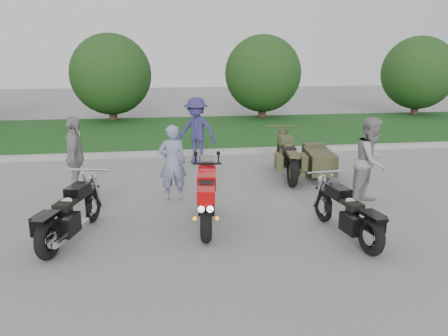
{
  "coord_description": "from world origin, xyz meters",
  "views": [
    {
      "loc": [
        -1.12,
        -7.03,
        2.83
      ],
      "look_at": [
        0.16,
        1.06,
        0.8
      ],
      "focal_mm": 35.0,
      "sensor_mm": 36.0,
      "label": 1
    }
  ],
  "objects": [
    {
      "name": "cruiser_left",
      "position": [
        -2.52,
        -0.17,
        0.42
      ],
      "size": [
        0.73,
        2.08,
        0.82
      ],
      "rotation": [
        0.0,
        0.0,
        -0.28
      ],
      "color": "black",
      "rests_on": "ground"
    },
    {
      "name": "grass_strip",
      "position": [
        0.0,
        10.15,
        0.07
      ],
      "size": [
        60.0,
        8.0,
        0.14
      ],
      "primitive_type": "cube",
      "color": "#265D20",
      "rests_on": "ground"
    },
    {
      "name": "sportbike_red",
      "position": [
        -0.3,
        0.06,
        0.55
      ],
      "size": [
        0.5,
        1.97,
        0.94
      ],
      "rotation": [
        0.0,
        0.0,
        -0.13
      ],
      "color": "black",
      "rests_on": "ground"
    },
    {
      "name": "person_denim",
      "position": [
        0.01,
        5.0,
        0.92
      ],
      "size": [
        1.36,
        1.22,
        1.83
      ],
      "primitive_type": "imported",
      "rotation": [
        0.0,
        0.0,
        -0.58
      ],
      "color": "navy",
      "rests_on": "ground"
    },
    {
      "name": "curb",
      "position": [
        0.0,
        6.0,
        0.07
      ],
      "size": [
        60.0,
        0.3,
        0.15
      ],
      "primitive_type": "cube",
      "color": "#A19F98",
      "rests_on": "ground"
    },
    {
      "name": "ground",
      "position": [
        0.0,
        0.0,
        0.0
      ],
      "size": [
        80.0,
        80.0,
        0.0
      ],
      "primitive_type": "plane",
      "color": "gray",
      "rests_on": "ground"
    },
    {
      "name": "person_stripe",
      "position": [
        -0.8,
        1.72,
        0.79
      ],
      "size": [
        0.6,
        0.42,
        1.57
      ],
      "primitive_type": "imported",
      "rotation": [
        0.0,
        0.0,
        3.22
      ],
      "color": "#7881A4",
      "rests_on": "ground"
    },
    {
      "name": "cruiser_sidecar",
      "position": [
        2.49,
        2.92,
        0.45
      ],
      "size": [
        1.44,
        2.5,
        0.97
      ],
      "rotation": [
        0.0,
        0.0,
        -0.15
      ],
      "color": "black",
      "rests_on": "ground"
    },
    {
      "name": "cruiser_right",
      "position": [
        1.9,
        -0.78,
        0.4
      ],
      "size": [
        0.48,
        2.04,
        0.78
      ],
      "rotation": [
        0.0,
        0.0,
        0.12
      ],
      "color": "black",
      "rests_on": "ground"
    },
    {
      "name": "tree_far_right",
      "position": [
        12.0,
        13.5,
        2.19
      ],
      "size": [
        3.6,
        3.6,
        4.0
      ],
      "color": "#3F2B1C",
      "rests_on": "ground"
    },
    {
      "name": "person_grey",
      "position": [
        3.11,
        0.89,
        0.88
      ],
      "size": [
        1.08,
        1.05,
        1.75
      ],
      "primitive_type": "imported",
      "rotation": [
        0.0,
        0.0,
        0.67
      ],
      "color": "gray",
      "rests_on": "ground"
    },
    {
      "name": "tree_mid_right",
      "position": [
        4.0,
        13.5,
        2.19
      ],
      "size": [
        3.6,
        3.6,
        4.0
      ],
      "color": "#3F2B1C",
      "rests_on": "ground"
    },
    {
      "name": "tree_mid_left",
      "position": [
        -3.0,
        13.5,
        2.19
      ],
      "size": [
        3.6,
        3.6,
        4.0
      ],
      "color": "#3F2B1C",
      "rests_on": "ground"
    },
    {
      "name": "person_back",
      "position": [
        -2.79,
        2.22,
        0.86
      ],
      "size": [
        0.5,
        1.04,
        1.72
      ],
      "primitive_type": "imported",
      "rotation": [
        0.0,
        0.0,
        1.65
      ],
      "color": "gray",
      "rests_on": "ground"
    }
  ]
}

